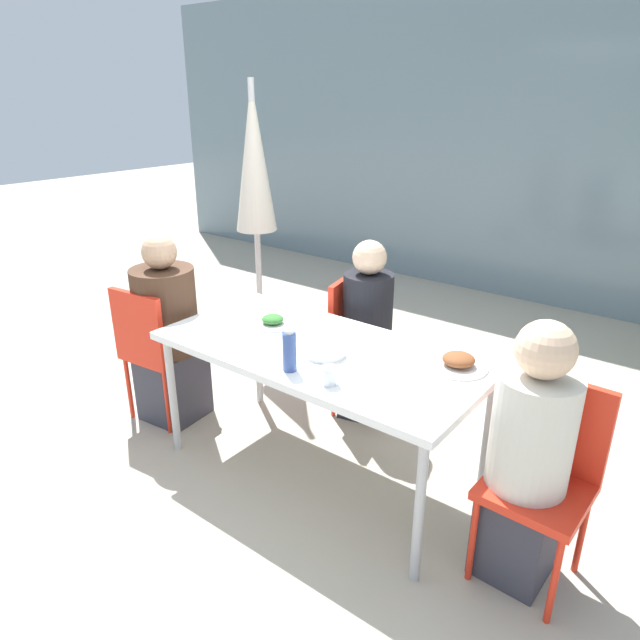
{
  "coord_description": "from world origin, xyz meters",
  "views": [
    {
      "loc": [
        1.62,
        -2.08,
        1.96
      ],
      "look_at": [
        0.0,
        0.0,
        0.9
      ],
      "focal_mm": 32.0,
      "sensor_mm": 36.0,
      "label": 1
    }
  ],
  "objects_px": {
    "chair_right": "(545,466)",
    "drinking_cup": "(330,375)",
    "chair_left": "(153,344)",
    "person_left": "(168,336)",
    "chair_far": "(358,335)",
    "person_far": "(367,335)",
    "person_right": "(528,461)",
    "bottle": "(290,351)",
    "closed_umbrella": "(255,174)",
    "salad_bowl": "(325,351)"
  },
  "relations": [
    {
      "from": "person_left",
      "to": "bottle",
      "type": "distance_m",
      "value": 1.19
    },
    {
      "from": "chair_left",
      "to": "bottle",
      "type": "bearing_deg",
      "value": -10.18
    },
    {
      "from": "chair_right",
      "to": "drinking_cup",
      "type": "height_order",
      "value": "chair_right"
    },
    {
      "from": "chair_right",
      "to": "person_left",
      "type": "bearing_deg",
      "value": 5.92
    },
    {
      "from": "person_left",
      "to": "person_far",
      "type": "height_order",
      "value": "person_left"
    },
    {
      "from": "person_right",
      "to": "bottle",
      "type": "height_order",
      "value": "person_right"
    },
    {
      "from": "person_right",
      "to": "chair_far",
      "type": "bearing_deg",
      "value": -26.76
    },
    {
      "from": "chair_left",
      "to": "closed_umbrella",
      "type": "distance_m",
      "value": 1.43
    },
    {
      "from": "chair_far",
      "to": "salad_bowl",
      "type": "height_order",
      "value": "chair_far"
    },
    {
      "from": "bottle",
      "to": "drinking_cup",
      "type": "height_order",
      "value": "bottle"
    },
    {
      "from": "chair_left",
      "to": "person_left",
      "type": "relative_size",
      "value": 0.74
    },
    {
      "from": "drinking_cup",
      "to": "chair_right",
      "type": "bearing_deg",
      "value": 19.9
    },
    {
      "from": "bottle",
      "to": "chair_right",
      "type": "bearing_deg",
      "value": 16.36
    },
    {
      "from": "drinking_cup",
      "to": "chair_far",
      "type": "bearing_deg",
      "value": 117.43
    },
    {
      "from": "chair_right",
      "to": "bottle",
      "type": "relative_size",
      "value": 4.3
    },
    {
      "from": "person_left",
      "to": "chair_right",
      "type": "relative_size",
      "value": 1.35
    },
    {
      "from": "person_far",
      "to": "drinking_cup",
      "type": "bearing_deg",
      "value": 11.5
    },
    {
      "from": "chair_left",
      "to": "closed_umbrella",
      "type": "height_order",
      "value": "closed_umbrella"
    },
    {
      "from": "chair_far",
      "to": "person_far",
      "type": "xyz_separation_m",
      "value": [
        0.09,
        -0.03,
        0.03
      ]
    },
    {
      "from": "person_left",
      "to": "person_right",
      "type": "distance_m",
      "value": 2.2
    },
    {
      "from": "chair_right",
      "to": "drinking_cup",
      "type": "bearing_deg",
      "value": 21.99
    },
    {
      "from": "person_right",
      "to": "bottle",
      "type": "distance_m",
      "value": 1.12
    },
    {
      "from": "chair_right",
      "to": "person_far",
      "type": "bearing_deg",
      "value": -23.62
    },
    {
      "from": "chair_right",
      "to": "chair_left",
      "type": "bearing_deg",
      "value": 7.95
    },
    {
      "from": "person_far",
      "to": "drinking_cup",
      "type": "distance_m",
      "value": 1.06
    },
    {
      "from": "person_left",
      "to": "person_right",
      "type": "height_order",
      "value": "person_left"
    },
    {
      "from": "person_left",
      "to": "chair_far",
      "type": "height_order",
      "value": "person_left"
    },
    {
      "from": "chair_left",
      "to": "person_right",
      "type": "height_order",
      "value": "person_right"
    },
    {
      "from": "drinking_cup",
      "to": "salad_bowl",
      "type": "distance_m",
      "value": 0.29
    },
    {
      "from": "chair_right",
      "to": "chair_far",
      "type": "xyz_separation_m",
      "value": [
        -1.39,
        0.66,
        0.0
      ]
    },
    {
      "from": "person_right",
      "to": "closed_umbrella",
      "type": "xyz_separation_m",
      "value": [
        -2.4,
        0.95,
        0.85
      ]
    },
    {
      "from": "chair_left",
      "to": "person_left",
      "type": "xyz_separation_m",
      "value": [
        0.04,
        0.08,
        0.03
      ]
    },
    {
      "from": "person_left",
      "to": "closed_umbrella",
      "type": "bearing_deg",
      "value": 95.25
    },
    {
      "from": "person_far",
      "to": "salad_bowl",
      "type": "bearing_deg",
      "value": 4.9
    },
    {
      "from": "person_far",
      "to": "bottle",
      "type": "bearing_deg",
      "value": -1.04
    },
    {
      "from": "chair_left",
      "to": "person_left",
      "type": "bearing_deg",
      "value": 57.96
    },
    {
      "from": "chair_far",
      "to": "salad_bowl",
      "type": "relative_size",
      "value": 4.53
    },
    {
      "from": "chair_right",
      "to": "chair_far",
      "type": "relative_size",
      "value": 1.0
    },
    {
      "from": "chair_far",
      "to": "drinking_cup",
      "type": "xyz_separation_m",
      "value": [
        0.51,
        -0.97,
        0.27
      ]
    },
    {
      "from": "chair_left",
      "to": "salad_bowl",
      "type": "height_order",
      "value": "chair_left"
    },
    {
      "from": "closed_umbrella",
      "to": "bottle",
      "type": "bearing_deg",
      "value": -41.72
    },
    {
      "from": "person_right",
      "to": "person_far",
      "type": "distance_m",
      "value": 1.43
    },
    {
      "from": "person_far",
      "to": "salad_bowl",
      "type": "height_order",
      "value": "person_far"
    },
    {
      "from": "person_right",
      "to": "chair_far",
      "type": "xyz_separation_m",
      "value": [
        -1.33,
        0.73,
        -0.04
      ]
    },
    {
      "from": "person_far",
      "to": "salad_bowl",
      "type": "distance_m",
      "value": 0.79
    },
    {
      "from": "chair_far",
      "to": "drinking_cup",
      "type": "height_order",
      "value": "chair_far"
    },
    {
      "from": "person_left",
      "to": "salad_bowl",
      "type": "relative_size",
      "value": 6.12
    },
    {
      "from": "chair_left",
      "to": "person_left",
      "type": "distance_m",
      "value": 0.1
    },
    {
      "from": "person_right",
      "to": "closed_umbrella",
      "type": "height_order",
      "value": "closed_umbrella"
    },
    {
      "from": "salad_bowl",
      "to": "chair_far",
      "type": "bearing_deg",
      "value": 112.56
    }
  ]
}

